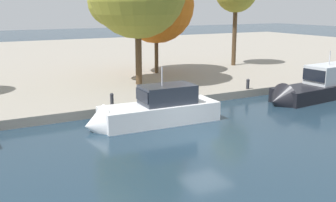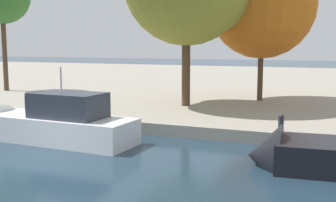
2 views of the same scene
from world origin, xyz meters
name	(u,v)px [view 1 (image 1 of 2)]	position (x,y,z in m)	size (l,w,h in m)	color
ground_plane	(206,139)	(0.00, 0.00, 0.00)	(220.00, 220.00, 0.00)	#1E3342
dock_promenade	(56,60)	(0.00, 34.34, 0.30)	(120.00, 55.00, 0.59)	gray
motor_yacht_1	(152,114)	(-1.31, 3.96, 0.64)	(8.37, 2.70, 4.24)	white
motor_yacht_2	(321,88)	(13.46, 4.08, 0.75)	(11.12, 3.51, 4.48)	black
mooring_bollard_0	(248,83)	(8.75, 7.19, 1.04)	(0.28, 0.28, 0.83)	#2D2D33
mooring_bollard_1	(112,99)	(-2.60, 7.31, 1.03)	(0.25, 0.25, 0.82)	#2D2D33
tree_3	(158,4)	(6.09, 17.50, 7.16)	(7.22, 7.22, 10.12)	#4C3823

